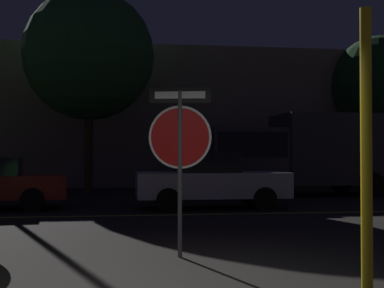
# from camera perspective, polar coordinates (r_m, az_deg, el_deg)

# --- Properties ---
(road_center_stripe) EXTENTS (33.82, 0.12, 0.01)m
(road_center_stripe) POSITION_cam_1_polar(r_m,az_deg,el_deg) (12.67, -5.64, -7.58)
(road_center_stripe) COLOR gold
(road_center_stripe) RESTS_ON ground_plane
(stop_sign) EXTENTS (0.86, 0.21, 2.36)m
(stop_sign) POSITION_cam_1_polar(r_m,az_deg,el_deg) (7.44, -1.29, 0.68)
(stop_sign) COLOR #4C4C51
(stop_sign) RESTS_ON ground_plane
(yellow_pole_right) EXTENTS (0.11, 0.11, 2.84)m
(yellow_pole_right) POSITION_cam_1_polar(r_m,az_deg,el_deg) (5.40, 18.10, -1.10)
(yellow_pole_right) COLOR yellow
(yellow_pole_right) RESTS_ON ground_plane
(passing_car_2) EXTENTS (4.08, 1.80, 1.52)m
(passing_car_2) POSITION_cam_1_polar(r_m,az_deg,el_deg) (14.23, 2.00, -3.89)
(passing_car_2) COLOR silver
(passing_car_2) RESTS_ON ground_plane
(delivery_truck) EXTENTS (6.87, 2.76, 2.84)m
(delivery_truck) POSITION_cam_1_polar(r_m,az_deg,el_deg) (19.08, 11.53, -0.78)
(delivery_truck) COLOR #2D2D33
(delivery_truck) RESTS_ON ground_plane
(tree_0) EXTENTS (4.74, 4.74, 6.93)m
(tree_0) POSITION_cam_1_polar(r_m,az_deg,el_deg) (26.33, 19.49, 5.74)
(tree_0) COLOR #422D1E
(tree_0) RESTS_ON ground_plane
(tree_2) EXTENTS (4.92, 4.92, 7.65)m
(tree_2) POSITION_cam_1_polar(r_m,az_deg,el_deg) (20.76, -10.95, 9.27)
(tree_2) COLOR #422D1E
(tree_2) RESTS_ON ground_plane
(building_backdrop) EXTENTS (24.40, 3.81, 6.30)m
(building_backdrop) POSITION_cam_1_polar(r_m,az_deg,el_deg) (25.32, -6.00, 2.76)
(building_backdrop) COLOR #7A6B5B
(building_backdrop) RESTS_ON ground_plane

